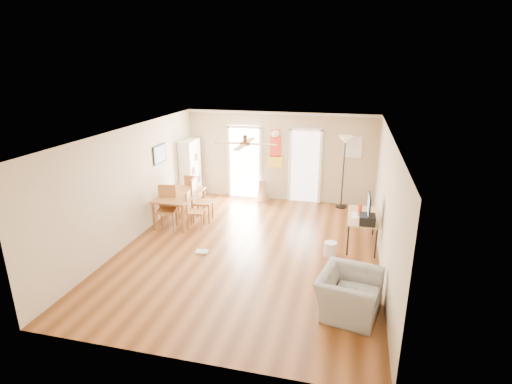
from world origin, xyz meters
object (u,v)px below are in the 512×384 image
(bookshelf, at_px, (190,170))
(trash_can, at_px, (263,190))
(dining_chair_near, at_px, (166,208))
(dining_chair_right_b, at_px, (196,210))
(dining_chair_far, at_px, (195,192))
(torchiere_lamp, at_px, (343,173))
(armchair, at_px, (349,294))
(dining_table, at_px, (180,208))
(wastebasket_a, at_px, (330,249))
(printer, at_px, (367,220))
(dining_chair_right_a, at_px, (203,200))
(computer_desk, at_px, (362,230))
(wastebasket_b, at_px, (353,271))

(bookshelf, bearing_deg, trash_can, 19.17)
(dining_chair_near, bearing_deg, dining_chair_right_b, 5.72)
(dining_chair_far, bearing_deg, torchiere_lamp, -156.90)
(dining_chair_right_b, relative_size, armchair, 0.88)
(dining_chair_far, bearing_deg, dining_table, 94.47)
(bookshelf, bearing_deg, wastebasket_a, -21.04)
(printer, bearing_deg, dining_chair_right_a, 166.73)
(dining_chair_right_a, height_order, armchair, dining_chair_right_a)
(dining_chair_far, relative_size, armchair, 0.96)
(dining_table, relative_size, wastebasket_a, 4.79)
(dining_chair_near, xyz_separation_m, computer_desk, (4.65, 0.20, -0.18))
(dining_chair_right_a, distance_m, dining_chair_far, 0.90)
(dining_chair_right_b, relative_size, wastebasket_a, 3.02)
(armchair, bearing_deg, dining_chair_far, 59.68)
(dining_table, relative_size, trash_can, 2.15)
(dining_table, relative_size, wastebasket_b, 4.90)
(torchiere_lamp, height_order, computer_desk, torchiere_lamp)
(trash_can, bearing_deg, dining_chair_right_a, -123.14)
(trash_can, height_order, wastebasket_b, trash_can)
(armchair, bearing_deg, wastebasket_b, 8.88)
(computer_desk, bearing_deg, dining_chair_near, -177.51)
(trash_can, bearing_deg, armchair, -62.65)
(dining_chair_right_b, relative_size, dining_chair_far, 0.92)
(dining_chair_right_b, distance_m, wastebasket_a, 3.43)
(dining_table, xyz_separation_m, armchair, (4.30, -3.00, -0.03))
(dining_chair_right_a, relative_size, trash_can, 1.64)
(trash_can, distance_m, torchiere_lamp, 2.37)
(torchiere_lamp, distance_m, wastebasket_b, 4.03)
(dining_chair_right_a, bearing_deg, dining_chair_right_b, 173.58)
(dining_chair_right_b, bearing_deg, armchair, -135.93)
(dining_chair_near, height_order, printer, dining_chair_near)
(dining_table, bearing_deg, wastebasket_a, -15.05)
(torchiere_lamp, relative_size, armchair, 1.92)
(dining_chair_right_b, distance_m, wastebasket_b, 4.15)
(dining_chair_far, relative_size, wastebasket_a, 3.28)
(printer, bearing_deg, computer_desk, 99.44)
(dining_chair_right_a, relative_size, dining_chair_far, 1.11)
(bookshelf, xyz_separation_m, printer, (5.00, -2.47, -0.10))
(dining_table, xyz_separation_m, printer, (4.60, -0.78, 0.43))
(printer, bearing_deg, trash_can, 136.25)
(dining_table, bearing_deg, armchair, -34.93)
(computer_desk, xyz_separation_m, wastebasket_a, (-0.64, -0.73, -0.20))
(trash_can, bearing_deg, wastebasket_b, -55.63)
(torchiere_lamp, bearing_deg, trash_can, -178.61)
(dining_chair_right_b, bearing_deg, computer_desk, -100.41)
(dining_chair_near, bearing_deg, wastebasket_b, -29.40)
(dining_chair_far, bearing_deg, dining_chair_near, 90.55)
(trash_can, relative_size, computer_desk, 0.53)
(wastebasket_a, bearing_deg, wastebasket_b, -60.38)
(torchiere_lamp, distance_m, armchair, 5.09)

